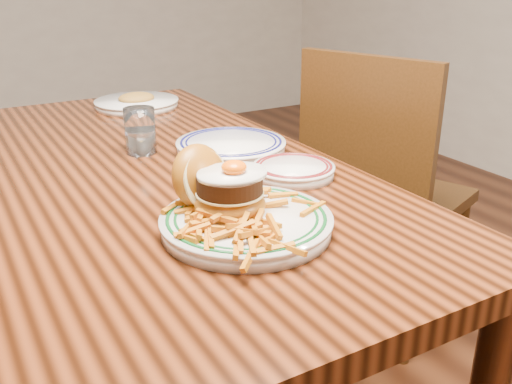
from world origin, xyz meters
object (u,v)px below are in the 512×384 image
table (149,200)px  side_plate (293,169)px  main_plate (238,208)px  chair_right (379,189)px

table → side_plate: 0.37m
main_plate → side_plate: 0.30m
main_plate → side_plate: bearing=15.4°
table → main_plate: (0.02, -0.42, 0.13)m
side_plate → chair_right: bearing=9.4°
table → chair_right: (0.80, 0.05, -0.15)m
main_plate → table: bearing=71.7°
chair_right → side_plate: chair_right is taller
table → main_plate: main_plate is taller
table → chair_right: chair_right is taller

